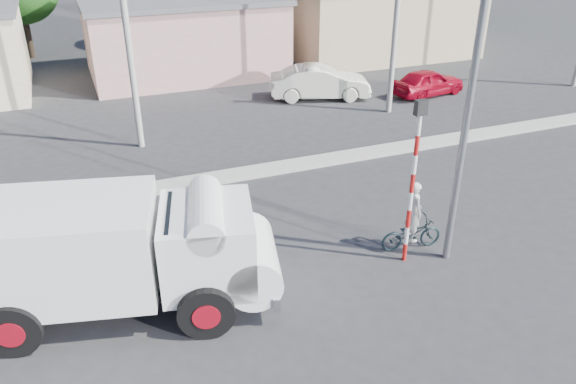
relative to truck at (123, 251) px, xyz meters
name	(u,v)px	position (x,y,z in m)	size (l,w,h in m)	color
ground_plane	(317,325)	(3.72, -2.16, -1.54)	(120.00, 120.00, 0.00)	#2B2B2E
median	(219,177)	(3.72, 5.84, -1.46)	(40.00, 0.80, 0.16)	#99968E
truck	(123,251)	(0.00, 0.00, 0.00)	(7.10, 3.94, 2.77)	black
bicycle	(411,234)	(7.38, -0.22, -1.09)	(0.59, 1.70, 0.89)	black
cyclist	(413,221)	(7.38, -0.22, -0.69)	(0.62, 0.41, 1.69)	silver
car_cream	(320,82)	(10.67, 12.81, -0.76)	(1.65, 4.72, 1.56)	silver
car_red	(428,82)	(15.80, 11.34, -0.90)	(1.51, 3.76, 1.28)	#A1051B
traffic_pole	(414,170)	(6.92, -0.66, 1.06)	(0.28, 0.18, 4.36)	red
streetlight	(468,73)	(7.86, -0.96, 3.42)	(2.34, 0.22, 9.00)	slate
building_row	(167,35)	(4.82, 19.84, 0.60)	(37.80, 7.30, 4.44)	beige
utility_poles	(267,29)	(6.97, 9.84, 2.53)	(35.40, 0.24, 8.00)	#99968E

